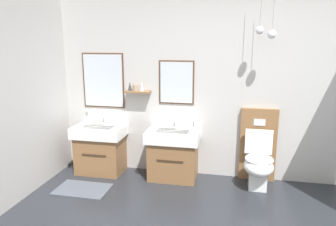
% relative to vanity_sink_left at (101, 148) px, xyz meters
% --- Properties ---
extents(wall_back, '(5.15, 0.46, 2.67)m').
position_rel_vanity_sink_left_xyz_m(wall_back, '(1.85, 0.28, 0.97)').
color(wall_back, '#B7B5B2').
rests_on(wall_back, ground).
extents(bath_mat, '(0.68, 0.44, 0.01)m').
position_rel_vanity_sink_left_xyz_m(bath_mat, '(0.00, -0.61, -0.36)').
color(bath_mat, '#474C56').
rests_on(bath_mat, ground).
extents(vanity_sink_left, '(0.72, 0.51, 0.69)m').
position_rel_vanity_sink_left_xyz_m(vanity_sink_left, '(0.00, 0.00, 0.00)').
color(vanity_sink_left, brown).
rests_on(vanity_sink_left, ground).
extents(tap_on_left_sink, '(0.03, 0.13, 0.11)m').
position_rel_vanity_sink_left_xyz_m(tap_on_left_sink, '(0.00, 0.19, 0.40)').
color(tap_on_left_sink, silver).
rests_on(tap_on_left_sink, vanity_sink_left).
extents(vanity_sink_right, '(0.72, 0.51, 0.69)m').
position_rel_vanity_sink_left_xyz_m(vanity_sink_right, '(1.07, 0.00, 0.00)').
color(vanity_sink_right, brown).
rests_on(vanity_sink_right, ground).
extents(tap_on_right_sink, '(0.03, 0.13, 0.11)m').
position_rel_vanity_sink_left_xyz_m(tap_on_right_sink, '(1.07, 0.19, 0.40)').
color(tap_on_right_sink, silver).
rests_on(tap_on_right_sink, vanity_sink_right).
extents(toilet, '(0.48, 0.62, 1.00)m').
position_rel_vanity_sink_left_xyz_m(toilet, '(2.20, 0.02, 0.01)').
color(toilet, brown).
rests_on(toilet, ground).
extents(toothbrush_cup, '(0.07, 0.07, 0.20)m').
position_rel_vanity_sink_left_xyz_m(toothbrush_cup, '(-0.28, 0.18, 0.38)').
color(toothbrush_cup, silver).
rests_on(toothbrush_cup, vanity_sink_left).
extents(soap_dispenser, '(0.06, 0.06, 0.17)m').
position_rel_vanity_sink_left_xyz_m(soap_dispenser, '(1.36, 0.19, 0.39)').
color(soap_dispenser, white).
rests_on(soap_dispenser, vanity_sink_right).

